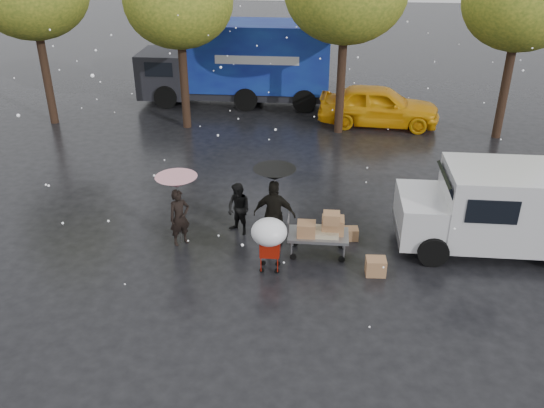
# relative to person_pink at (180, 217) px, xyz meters

# --- Properties ---
(ground) EXTENTS (90.00, 90.00, 0.00)m
(ground) POSITION_rel_person_pink_xyz_m (1.64, -1.19, -0.76)
(ground) COLOR black
(ground) RESTS_ON ground
(person_pink) EXTENTS (0.66, 0.63, 1.53)m
(person_pink) POSITION_rel_person_pink_xyz_m (0.00, 0.00, 0.00)
(person_pink) COLOR black
(person_pink) RESTS_ON ground
(person_middle) EXTENTS (0.88, 0.84, 1.44)m
(person_middle) POSITION_rel_person_pink_xyz_m (1.43, 0.68, -0.05)
(person_middle) COLOR black
(person_middle) RESTS_ON ground
(person_black) EXTENTS (1.12, 0.55, 1.84)m
(person_black) POSITION_rel_person_pink_xyz_m (2.43, 0.10, 0.16)
(person_black) COLOR black
(person_black) RESTS_ON ground
(umbrella_pink) EXTENTS (1.05, 1.05, 1.92)m
(umbrella_pink) POSITION_rel_person_pink_xyz_m (0.00, -0.00, 1.00)
(umbrella_pink) COLOR #4C4C4C
(umbrella_pink) RESTS_ON ground
(umbrella_black) EXTENTS (1.06, 1.06, 2.19)m
(umbrella_black) POSITION_rel_person_pink_xyz_m (2.43, 0.10, 1.27)
(umbrella_black) COLOR #4C4C4C
(umbrella_black) RESTS_ON ground
(vendor_cart) EXTENTS (1.52, 0.80, 1.27)m
(vendor_cart) POSITION_rel_person_pink_xyz_m (3.64, -0.20, -0.04)
(vendor_cart) COLOR slate
(vendor_cart) RESTS_ON ground
(shopping_cart) EXTENTS (0.84, 0.84, 1.46)m
(shopping_cart) POSITION_rel_person_pink_xyz_m (2.42, -1.15, 0.30)
(shopping_cart) COLOR #A11709
(shopping_cart) RESTS_ON ground
(white_van) EXTENTS (4.91, 2.18, 2.20)m
(white_van) POSITION_rel_person_pink_xyz_m (8.17, 0.54, 0.40)
(white_van) COLOR silver
(white_van) RESTS_ON ground
(blue_truck) EXTENTS (8.30, 2.60, 3.50)m
(blue_truck) POSITION_rel_person_pink_xyz_m (-0.13, 12.23, 0.99)
(blue_truck) COLOR navy
(blue_truck) RESTS_ON ground
(box_ground_near) EXTENTS (0.49, 0.40, 0.42)m
(box_ground_near) POSITION_rel_person_pink_xyz_m (4.95, -0.96, -0.55)
(box_ground_near) COLOR #976142
(box_ground_near) RESTS_ON ground
(box_ground_far) EXTENTS (0.44, 0.36, 0.32)m
(box_ground_far) POSITION_rel_person_pink_xyz_m (4.39, 0.63, -0.60)
(box_ground_far) COLOR #976142
(box_ground_far) RESTS_ON ground
(yellow_taxi) EXTENTS (4.86, 2.25, 1.61)m
(yellow_taxi) POSITION_rel_person_pink_xyz_m (5.72, 9.77, 0.04)
(yellow_taxi) COLOR #ECA10C
(yellow_taxi) RESTS_ON ground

